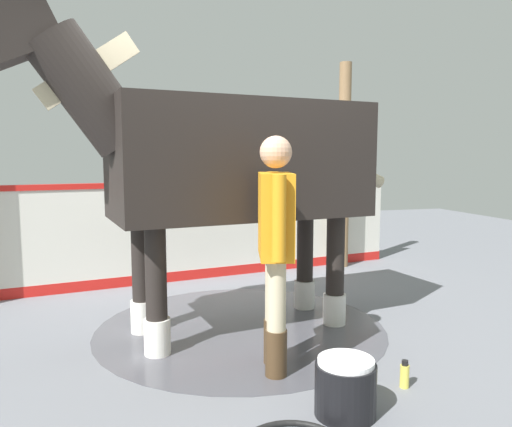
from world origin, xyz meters
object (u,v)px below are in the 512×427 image
object	(u,v)px
bottle_spray	(345,379)
bottle_shampoo	(405,375)
wash_bucket	(345,387)
horse	(226,161)
handler	(275,238)

from	to	relation	value
bottle_spray	bottle_shampoo	bearing A→B (deg)	173.57
wash_bucket	horse	bearing A→B (deg)	-77.42
wash_bucket	bottle_spray	bearing A→B (deg)	-116.15
handler	bottle_spray	bearing A→B (deg)	-40.52
handler	bottle_spray	size ratio (longest dim) A/B	8.67
bottle_spray	handler	bearing A→B (deg)	-54.55
wash_bucket	bottle_spray	world-z (taller)	wash_bucket
wash_bucket	bottle_shampoo	size ratio (longest dim) A/B	1.94
wash_bucket	bottle_spray	distance (m)	0.29
bottle_shampoo	horse	bearing A→B (deg)	-57.26
horse	bottle_shampoo	size ratio (longest dim) A/B	19.13
bottle_shampoo	bottle_spray	xyz separation A→B (m)	(0.40, -0.05, 0.00)
wash_bucket	handler	bearing A→B (deg)	-74.14
handler	wash_bucket	size ratio (longest dim) A/B	4.60
horse	bottle_spray	bearing A→B (deg)	100.81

